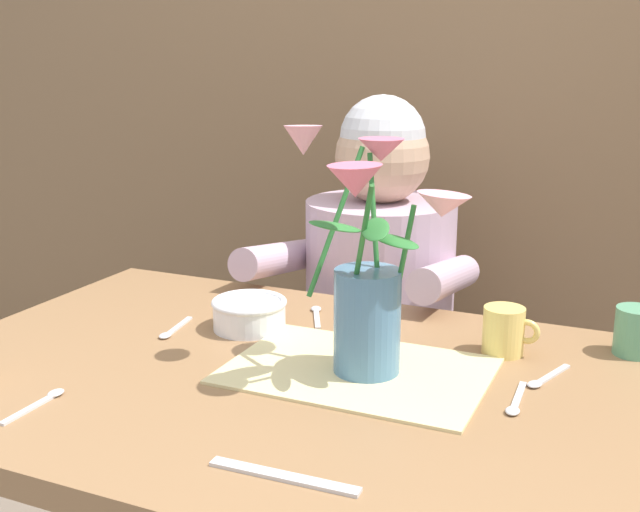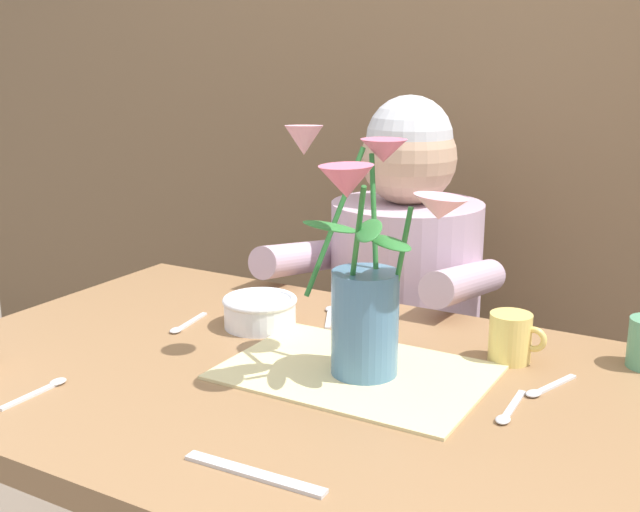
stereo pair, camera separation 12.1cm
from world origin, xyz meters
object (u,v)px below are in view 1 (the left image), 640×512
ceramic_bowl (249,313)px  seated_person (378,343)px  coffee_cup (637,331)px  flower_vase (369,274)px  dinner_knife (284,476)px  tea_cup (505,331)px

ceramic_bowl → seated_person: bearing=80.1°
ceramic_bowl → coffee_cup: size_ratio=1.46×
flower_vase → ceramic_bowl: bearing=158.1°
seated_person → dinner_knife: bearing=-76.1°
seated_person → dinner_knife: seated_person is taller
dinner_knife → flower_vase: bearing=91.4°
tea_cup → coffee_cup: same height
seated_person → ceramic_bowl: 0.51m
dinner_knife → coffee_cup: size_ratio=2.04×
flower_vase → coffee_cup: (0.37, 0.26, -0.12)m
flower_vase → dinner_knife: 0.36m
dinner_knife → tea_cup: (0.16, 0.50, 0.04)m
flower_vase → tea_cup: 0.27m
seated_person → dinner_knife: (0.21, -0.90, 0.18)m
coffee_cup → tea_cup: bearing=-156.8°
coffee_cup → dinner_knife: bearing=-121.3°
dinner_knife → ceramic_bowl: bearing=121.6°
seated_person → coffee_cup: 0.68m
ceramic_bowl → flower_vase: bearing=-21.9°
flower_vase → ceramic_bowl: (-0.27, 0.11, -0.13)m
seated_person → tea_cup: seated_person is taller
ceramic_bowl → coffee_cup: bearing=13.2°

